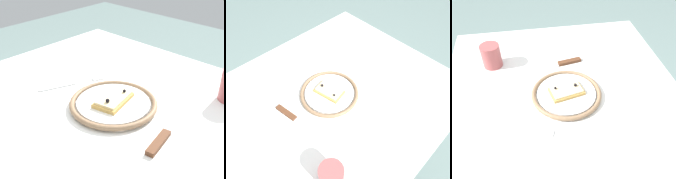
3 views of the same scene
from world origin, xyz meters
The scene contains 8 objects.
ground_plane centered at (0.00, 0.00, 0.00)m, with size 6.00×6.00×0.00m, color slate.
dining_table centered at (0.00, 0.00, 0.65)m, with size 0.93×0.80×0.76m.
plate centered at (0.01, -0.01, 0.77)m, with size 0.23×0.23×0.02m.
pizza_slice_near centered at (0.01, -0.01, 0.78)m, with size 0.09×0.12×0.03m.
knife centered at (0.18, -0.02, 0.76)m, with size 0.06×0.24×0.01m.
fork centered at (-0.16, 0.00, 0.76)m, with size 0.09×0.19×0.00m.
cup centered at (0.22, 0.23, 0.80)m, with size 0.07×0.07×0.09m, color #A54C4C.
napkin centered at (-0.37, -0.19, 0.76)m, with size 0.11×0.11×0.00m, color white.
Camera 2 is at (0.32, 0.37, 1.39)m, focal length 32.20 mm.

